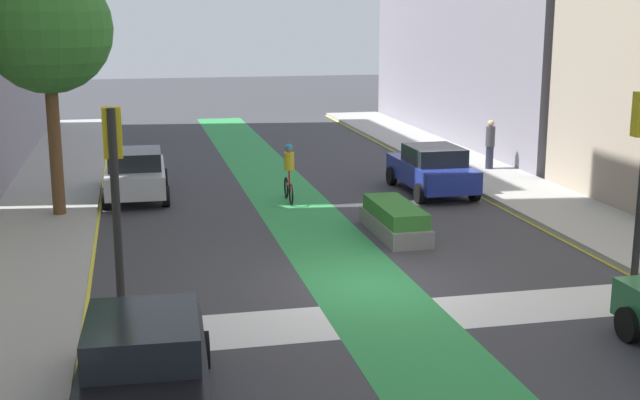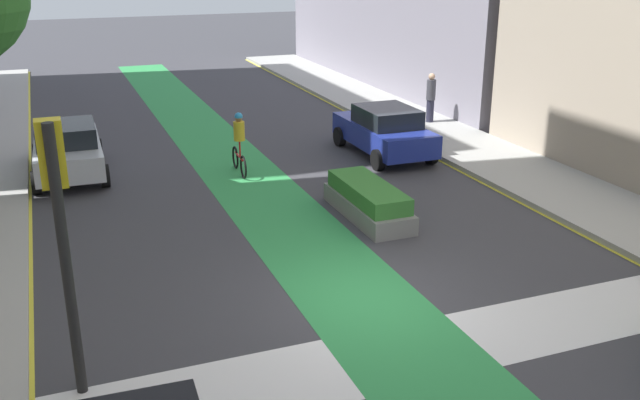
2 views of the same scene
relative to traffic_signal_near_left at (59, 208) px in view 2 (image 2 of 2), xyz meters
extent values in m
plane|color=#38383D|center=(5.25, 1.04, -2.90)|extent=(120.00, 120.00, 0.00)
cube|color=#2D8C47|center=(5.09, 1.04, -2.90)|extent=(2.40, 60.00, 0.01)
cube|color=silver|center=(5.25, -0.96, -2.90)|extent=(12.00, 1.80, 0.01)
cube|color=yellow|center=(-0.75, 1.04, -2.90)|extent=(0.16, 60.00, 0.01)
cube|color=yellow|center=(11.25, 1.04, -2.90)|extent=(0.16, 60.00, 0.01)
cylinder|color=black|center=(0.00, -0.12, -0.84)|extent=(0.16, 0.16, 4.14)
cube|color=gold|center=(0.00, 0.08, 0.76)|extent=(0.35, 0.28, 0.95)
sphere|color=red|center=(0.00, 0.22, 1.06)|extent=(0.20, 0.20, 0.20)
sphere|color=#4C380C|center=(0.00, 0.22, 0.76)|extent=(0.20, 0.20, 0.20)
sphere|color=#0C3814|center=(0.00, 0.22, 0.46)|extent=(0.20, 0.20, 0.20)
cube|color=navy|center=(9.89, 9.87, -2.23)|extent=(1.81, 4.21, 0.70)
cube|color=black|center=(9.89, 9.67, -1.61)|extent=(1.61, 2.00, 0.55)
cylinder|color=black|center=(8.98, 11.34, -2.58)|extent=(0.22, 0.64, 0.64)
cylinder|color=black|center=(10.78, 11.34, -2.58)|extent=(0.22, 0.64, 0.64)
cylinder|color=black|center=(8.99, 8.40, -2.58)|extent=(0.22, 0.64, 0.64)
cylinder|color=black|center=(10.79, 8.40, -2.58)|extent=(0.22, 0.64, 0.64)
cube|color=#B2B7BF|center=(0.40, 11.21, -2.23)|extent=(1.89, 4.24, 0.70)
cube|color=black|center=(0.40, 11.01, -1.61)|extent=(1.64, 2.03, 0.55)
cylinder|color=black|center=(-0.47, 12.70, -2.58)|extent=(0.23, 0.64, 0.64)
cylinder|color=black|center=(1.33, 12.66, -2.58)|extent=(0.23, 0.64, 0.64)
cylinder|color=black|center=(-0.53, 9.76, -2.58)|extent=(0.23, 0.64, 0.64)
cylinder|color=black|center=(1.27, 9.72, -2.58)|extent=(0.23, 0.64, 0.64)
torus|color=black|center=(5.08, 10.11, -2.56)|extent=(0.09, 0.68, 0.68)
torus|color=black|center=(5.04, 9.06, -2.56)|extent=(0.09, 0.68, 0.68)
cylinder|color=red|center=(5.06, 9.59, -2.38)|extent=(0.10, 0.95, 0.06)
cylinder|color=red|center=(5.05, 9.44, -2.11)|extent=(0.05, 0.05, 0.50)
cylinder|color=gold|center=(5.05, 9.44, -1.59)|extent=(0.32, 0.32, 0.55)
sphere|color=#8C6647|center=(5.05, 9.44, -1.20)|extent=(0.22, 0.22, 0.22)
sphere|color=#268CCC|center=(5.05, 9.44, -1.16)|extent=(0.23, 0.23, 0.23)
cylinder|color=#262638|center=(13.21, 12.75, -2.34)|extent=(0.28, 0.28, 0.83)
cylinder|color=#3F3F47|center=(13.21, 12.75, -1.56)|extent=(0.34, 0.34, 0.74)
sphere|color=tan|center=(13.21, 12.75, -1.07)|extent=(0.24, 0.24, 0.24)
cube|color=slate|center=(7.09, 4.99, -2.68)|extent=(1.10, 3.18, 0.45)
cube|color=#33722D|center=(7.09, 4.99, -2.25)|extent=(0.99, 2.87, 0.40)
camera|label=1|loc=(0.37, -15.85, 2.95)|focal=47.32mm
camera|label=2|loc=(0.05, -9.90, 3.41)|focal=39.89mm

